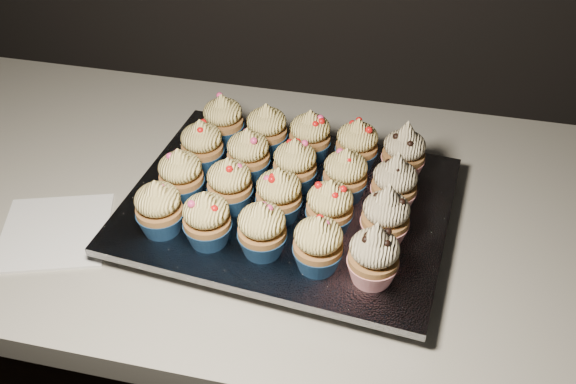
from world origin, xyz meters
name	(u,v)px	position (x,y,z in m)	size (l,w,h in m)	color
worktop	(411,228)	(0.00, 1.70, 0.88)	(2.44, 0.64, 0.04)	beige
napkin	(55,232)	(-0.49, 1.56, 0.90)	(0.15, 0.15, 0.00)	white
baking_tray	(288,213)	(-0.18, 1.66, 0.91)	(0.41, 0.31, 0.02)	black
foil_lining	(288,204)	(-0.18, 1.66, 0.93)	(0.44, 0.34, 0.01)	silver
cupcake_0	(159,208)	(-0.33, 1.57, 0.97)	(0.06, 0.06, 0.08)	navy
cupcake_1	(207,219)	(-0.26, 1.56, 0.97)	(0.06, 0.06, 0.08)	navy
cupcake_2	(262,230)	(-0.19, 1.56, 0.97)	(0.06, 0.06, 0.08)	navy
cupcake_3	(318,244)	(-0.11, 1.55, 0.97)	(0.06, 0.06, 0.08)	navy
cupcake_4	(374,256)	(-0.04, 1.54, 0.97)	(0.06, 0.06, 0.10)	red
cupcake_5	(181,176)	(-0.32, 1.64, 0.97)	(0.06, 0.06, 0.08)	navy
cupcake_6	(230,185)	(-0.25, 1.63, 0.97)	(0.06, 0.06, 0.08)	navy
cupcake_7	(279,195)	(-0.18, 1.63, 0.97)	(0.06, 0.06, 0.08)	navy
cupcake_8	(330,207)	(-0.11, 1.62, 0.97)	(0.06, 0.06, 0.08)	navy
cupcake_9	(386,216)	(-0.04, 1.61, 0.97)	(0.06, 0.06, 0.10)	red
cupcake_10	(202,146)	(-0.32, 1.71, 0.97)	(0.06, 0.06, 0.08)	navy
cupcake_11	(248,155)	(-0.24, 1.70, 0.97)	(0.06, 0.06, 0.08)	navy
cupcake_12	(295,165)	(-0.17, 1.69, 0.97)	(0.06, 0.06, 0.08)	navy
cupcake_13	(345,175)	(-0.10, 1.69, 0.97)	(0.06, 0.06, 0.08)	navy
cupcake_14	(394,184)	(-0.03, 1.68, 0.97)	(0.06, 0.06, 0.10)	red
cupcake_15	(223,120)	(-0.31, 1.78, 0.97)	(0.06, 0.06, 0.08)	navy
cupcake_16	(267,130)	(-0.23, 1.77, 0.97)	(0.06, 0.06, 0.08)	navy
cupcake_17	(310,136)	(-0.17, 1.77, 0.97)	(0.06, 0.06, 0.08)	navy
cupcake_18	(357,145)	(-0.10, 1.76, 0.97)	(0.06, 0.06, 0.08)	navy
cupcake_19	(404,152)	(-0.03, 1.76, 0.97)	(0.06, 0.06, 0.10)	red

